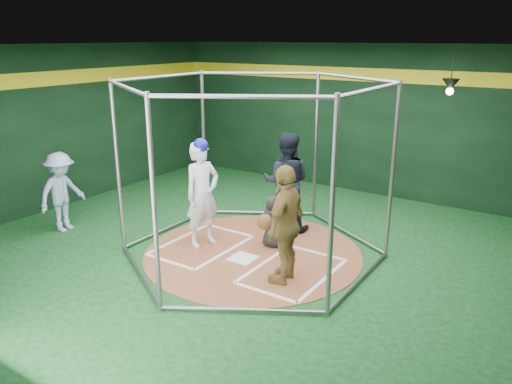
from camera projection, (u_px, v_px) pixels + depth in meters
The scene contains 12 objects.
room_shell at pixel (253, 156), 8.25m from camera, with size 10.10×9.10×3.53m.
clay_disc at pixel (253, 253), 8.76m from camera, with size 3.80×3.80×0.01m, color #985537.
home_plate at pixel (243, 258), 8.52m from camera, with size 0.43×0.43×0.01m, color white.
batter_box_left at pixel (202, 245), 9.06m from camera, with size 1.17×1.77×0.01m.
batter_box_right at pixel (293, 271), 8.06m from camera, with size 1.17×1.77×0.01m.
batting_cage at pixel (253, 171), 8.32m from camera, with size 4.05×4.67×3.00m.
pendant_lamp_near at pixel (450, 85), 9.65m from camera, with size 0.34×0.34×0.90m.
batter_figure at pixel (202, 193), 8.84m from camera, with size 0.62×0.78×1.96m.
visitor_leopard at pixel (286, 224), 7.51m from camera, with size 1.08×0.45×1.85m, color tan.
catcher_figure at pixel (271, 221), 8.87m from camera, with size 0.48×0.55×0.95m.
umpire at pixel (286, 182), 9.55m from camera, with size 0.93×0.73×1.92m, color black.
bystander_blue at pixel (62, 192), 9.59m from camera, with size 1.01×0.58×1.56m, color #9EADD1.
Camera 1 is at (4.49, -6.67, 3.64)m, focal length 35.00 mm.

